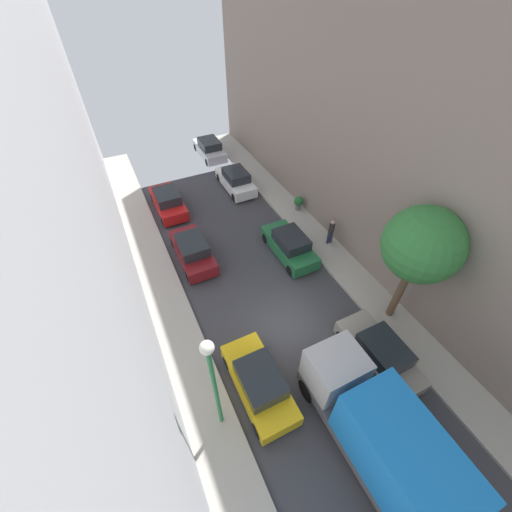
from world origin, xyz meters
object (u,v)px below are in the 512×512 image
parked_car_right_1 (380,354)px  potted_plant_5 (299,202)px  parked_car_left_4 (168,202)px  parked_car_right_4 (210,149)px  parked_car_left_3 (193,251)px  pedestrian (331,231)px  parked_car_left_2 (259,382)px  parked_car_right_3 (236,180)px  delivery_truck (380,434)px  parked_car_right_2 (290,245)px  lamp_post (213,377)px  street_tree_1 (422,245)px

parked_car_right_1 → potted_plant_5: parked_car_right_1 is taller
parked_car_left_4 → parked_car_right_1: size_ratio=1.00×
parked_car_left_4 → parked_car_right_4: same height
parked_car_left_3 → pedestrian: bearing=-16.6°
parked_car_left_4 → pedestrian: bearing=-44.6°
parked_car_left_2 → potted_plant_5: (8.20, 10.35, 0.02)m
parked_car_right_3 → parked_car_right_4: same height
parked_car_right_3 → delivery_truck: (-2.70, -18.81, 1.07)m
delivery_truck → pedestrian: 11.67m
potted_plant_5 → parked_car_right_3: bearing=121.3°
parked_car_right_2 → lamp_post: 10.77m
parked_car_right_2 → street_tree_1: 7.82m
parked_car_right_4 → parked_car_left_3: bearing=-114.4°
parked_car_right_1 → parked_car_right_3: 16.13m
delivery_truck → parked_car_right_2: bearing=75.7°
pedestrian → parked_car_right_3: bearing=107.7°
parked_car_left_3 → parked_car_right_1: bearing=-61.7°
pedestrian → potted_plant_5: pedestrian is taller
parked_car_right_1 → delivery_truck: delivery_truck is taller
potted_plant_5 → parked_car_left_4: bearing=153.4°
parked_car_left_4 → parked_car_right_2: size_ratio=1.00×
parked_car_left_3 → pedestrian: size_ratio=2.44×
parked_car_left_3 → parked_car_right_2: (5.40, -2.11, 0.00)m
parked_car_right_4 → potted_plant_5: (2.80, -10.44, 0.02)m
parked_car_left_2 → parked_car_right_3: bearing=70.1°
parked_car_left_3 → parked_car_right_2: 5.80m
parked_car_left_3 → parked_car_right_1: size_ratio=1.00×
parked_car_right_1 → delivery_truck: 3.95m
parked_car_right_1 → parked_car_right_2: same height
parked_car_right_4 → delivery_truck: bearing=-96.3°
parked_car_left_4 → parked_car_right_3: size_ratio=1.00×
parked_car_left_3 → parked_car_right_1: 11.41m
pedestrian → lamp_post: 12.51m
parked_car_right_1 → potted_plant_5: bearing=76.3°
parked_car_left_2 → parked_car_left_4: bearing=90.0°
parked_car_left_3 → parked_car_left_4: (0.00, 5.58, 0.00)m
parked_car_right_3 → street_tree_1: 15.16m
parked_car_left_2 → delivery_truck: 4.83m
parked_car_right_4 → street_tree_1: street_tree_1 is taller
parked_car_left_3 → parked_car_right_4: size_ratio=1.00×
parked_car_left_4 → potted_plant_5: size_ratio=4.12×
parked_car_right_2 → street_tree_1: (2.34, -6.20, 4.16)m
pedestrian → street_tree_1: 7.01m
parked_car_left_3 → parked_car_right_3: (5.40, 6.08, 0.00)m
parked_car_left_2 → parked_car_left_4: size_ratio=1.00×
parked_car_left_3 → parked_car_right_2: same height
parked_car_left_2 → parked_car_left_3: (0.00, 8.87, 0.00)m
parked_car_right_2 → parked_car_right_3: 8.19m
parked_car_right_1 → pedestrian: (2.72, 7.62, 0.35)m
parked_car_left_4 → delivery_truck: (2.70, -18.32, 1.07)m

